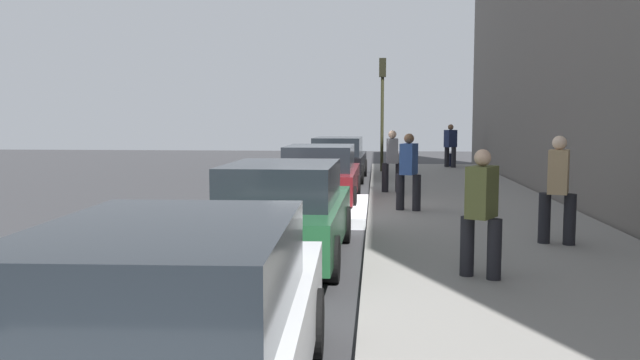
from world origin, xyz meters
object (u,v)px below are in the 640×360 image
object	(u,v)px
parked_car_white	(175,328)
pedestrian_olive_coat	(481,210)
pedestrian_grey_coat	(392,159)
pedestrian_tan_coat	(558,187)
parked_car_green	(284,211)
parked_car_maroon	(321,175)
pedestrian_blue_coat	(409,170)
parked_car_black	(338,159)
rolling_suitcase	(452,160)
pedestrian_navy_coat	(450,144)
traffic_light_pole	(382,95)

from	to	relation	value
parked_car_white	pedestrian_olive_coat	world-z (taller)	pedestrian_olive_coat
pedestrian_grey_coat	pedestrian_tan_coat	world-z (taller)	pedestrian_tan_coat
pedestrian_tan_coat	parked_car_green	bearing A→B (deg)	101.37
parked_car_white	parked_car_maroon	xyz separation A→B (m)	(12.01, 0.01, -0.00)
parked_car_white	pedestrian_grey_coat	size ratio (longest dim) A/B	2.77
pedestrian_blue_coat	parked_car_white	bearing A→B (deg)	168.49
parked_car_black	rolling_suitcase	xyz separation A→B (m)	(4.91, -4.50, -0.33)
parked_car_green	parked_car_black	bearing A→B (deg)	-0.38
parked_car_white	parked_car_black	distance (m)	18.76
parked_car_white	pedestrian_tan_coat	size ratio (longest dim) A/B	2.68
parked_car_black	pedestrian_olive_coat	bearing A→B (deg)	-169.67
parked_car_green	pedestrian_navy_coat	size ratio (longest dim) A/B	2.60
traffic_light_pole	pedestrian_grey_coat	bearing A→B (deg)	-178.19
pedestrian_olive_coat	pedestrian_tan_coat	world-z (taller)	pedestrian_tan_coat
parked_car_green	rolling_suitcase	bearing A→B (deg)	-14.29
parked_car_white	parked_car_black	size ratio (longest dim) A/B	0.99
parked_car_black	traffic_light_pole	size ratio (longest dim) A/B	1.11
parked_car_green	rolling_suitcase	world-z (taller)	parked_car_green
parked_car_white	pedestrian_blue_coat	xyz separation A→B (m)	(10.24, -2.09, 0.30)
parked_car_green	pedestrian_olive_coat	world-z (taller)	pedestrian_olive_coat
parked_car_black	pedestrian_olive_coat	xyz separation A→B (m)	(-14.63, -2.67, 0.27)
parked_car_black	pedestrian_tan_coat	world-z (taller)	pedestrian_tan_coat
parked_car_green	traffic_light_pole	distance (m)	15.49
pedestrian_blue_coat	pedestrian_navy_coat	bearing A→B (deg)	-10.24
parked_car_green	parked_car_maroon	xyz separation A→B (m)	(6.35, -0.03, -0.00)
parked_car_black	traffic_light_pole	xyz separation A→B (m)	(2.13, -1.54, 2.29)
pedestrian_navy_coat	traffic_light_pole	xyz separation A→B (m)	(-2.31, 2.84, 1.95)
parked_car_green	rolling_suitcase	distance (m)	18.59
pedestrian_navy_coat	pedestrian_grey_coat	distance (m)	9.72
parked_car_black	pedestrian_blue_coat	size ratio (longest dim) A/B	2.79
pedestrian_grey_coat	parked_car_white	bearing A→B (deg)	172.55
traffic_light_pole	pedestrian_tan_coat	bearing A→B (deg)	-169.31
parked_car_white	pedestrian_grey_coat	xyz separation A→B (m)	(13.83, -1.81, 0.30)
parked_car_green	pedestrian_grey_coat	world-z (taller)	pedestrian_grey_coat
pedestrian_navy_coat	rolling_suitcase	bearing A→B (deg)	-13.93
pedestrian_blue_coat	traffic_light_pole	xyz separation A→B (m)	(10.65, 0.50, 1.99)
parked_car_white	pedestrian_blue_coat	bearing A→B (deg)	-11.51
parked_car_black	rolling_suitcase	world-z (taller)	parked_car_black
parked_car_white	traffic_light_pole	size ratio (longest dim) A/B	1.10
parked_car_maroon	traffic_light_pole	world-z (taller)	traffic_light_pole
pedestrian_grey_coat	pedestrian_olive_coat	bearing A→B (deg)	-174.70
pedestrian_grey_coat	rolling_suitcase	distance (m)	10.23
parked_car_green	traffic_light_pole	world-z (taller)	traffic_light_pole
parked_car_black	pedestrian_tan_coat	xyz separation A→B (m)	(-12.24, -4.26, 0.33)
pedestrian_olive_coat	pedestrian_tan_coat	xyz separation A→B (m)	(2.40, -1.59, 0.06)
rolling_suitcase	pedestrian_tan_coat	bearing A→B (deg)	179.18
parked_car_maroon	pedestrian_grey_coat	world-z (taller)	pedestrian_grey_coat
parked_car_white	parked_car_green	bearing A→B (deg)	0.46
pedestrian_olive_coat	pedestrian_navy_coat	distance (m)	19.14
pedestrian_blue_coat	pedestrian_grey_coat	world-z (taller)	pedestrian_blue_coat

